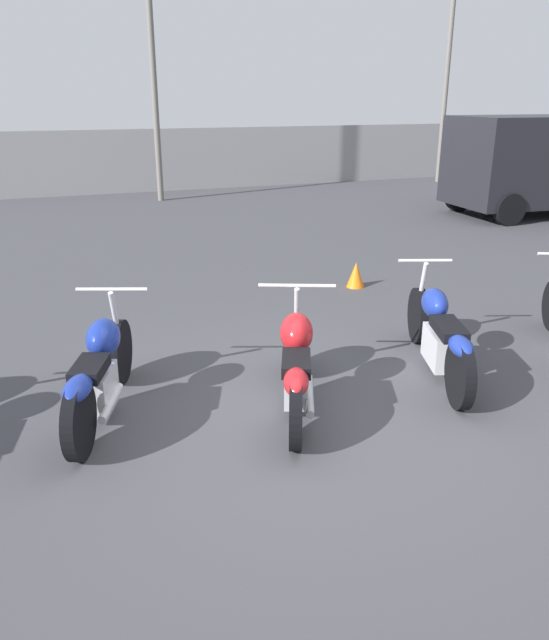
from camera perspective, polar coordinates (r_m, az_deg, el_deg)
ground_plane at (r=5.55m, az=2.91°, el=-8.86°), size 60.00×60.00×0.00m
fence_back at (r=18.84m, az=-15.40°, el=13.72°), size 40.00×0.04×1.78m
light_pole_left at (r=21.65m, az=15.75°, el=23.54°), size 0.70×0.35×7.30m
light_pole_right at (r=17.28m, az=-11.20°, el=23.90°), size 0.70×0.35×6.67m
motorcycle_slot_1 at (r=5.58m, az=-15.66°, el=-4.55°), size 0.93×1.91×0.99m
motorcycle_slot_2 at (r=5.53m, az=2.01°, el=-4.00°), size 1.03×1.89×0.98m
motorcycle_slot_3 at (r=6.44m, az=14.82°, el=-1.26°), size 0.95×2.12×1.00m
parked_van at (r=16.24m, az=23.62°, el=13.19°), size 4.53×2.41×2.24m
traffic_cone_far at (r=9.26m, az=7.45°, el=4.14°), size 0.26×0.26×0.37m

